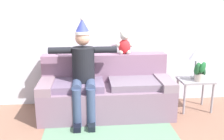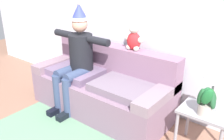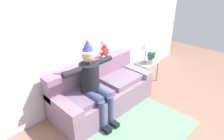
% 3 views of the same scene
% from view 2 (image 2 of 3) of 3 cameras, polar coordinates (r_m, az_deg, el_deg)
% --- Properties ---
extents(back_wall, '(7.00, 0.10, 2.70)m').
position_cam_2_polar(back_wall, '(3.62, 3.13, 13.34)').
color(back_wall, silver).
rests_on(back_wall, ground_plane).
extents(couch, '(2.04, 0.88, 0.91)m').
position_cam_2_polar(couch, '(3.52, -2.07, -3.94)').
color(couch, slate).
rests_on(couch, ground_plane).
extents(person_seated, '(1.02, 0.77, 1.55)m').
position_cam_2_polar(person_seated, '(3.47, -8.40, 3.22)').
color(person_seated, black).
rests_on(person_seated, ground_plane).
extents(teddy_bear, '(0.29, 0.17, 0.38)m').
position_cam_2_polar(teddy_bear, '(3.28, 5.16, 7.63)').
color(teddy_bear, red).
rests_on(teddy_bear, couch).
extents(side_table, '(0.52, 0.40, 0.52)m').
position_cam_2_polar(side_table, '(2.86, 20.94, -10.43)').
color(side_table, gray).
rests_on(side_table, ground_plane).
extents(table_lamp, '(0.24, 0.24, 0.50)m').
position_cam_2_polar(table_lamp, '(2.71, 23.12, -1.17)').
color(table_lamp, gray).
rests_on(table_lamp, side_table).
extents(potted_plant, '(0.23, 0.25, 0.34)m').
position_cam_2_polar(potted_plant, '(2.66, 21.39, -6.73)').
color(potted_plant, '#BDB0A5').
rests_on(potted_plant, side_table).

